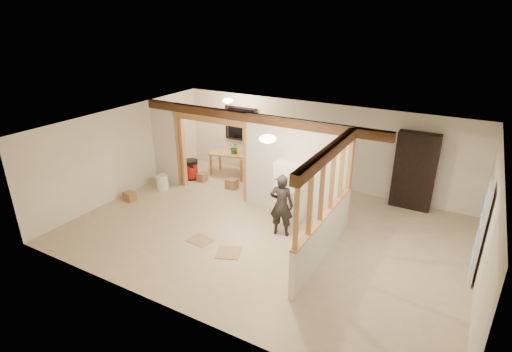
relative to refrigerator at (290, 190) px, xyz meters
The scene contains 30 objects.
floor 1.17m from the refrigerator, 107.24° to the right, with size 9.00×6.50×0.01m, color #C8B594.
ceiling 1.92m from the refrigerator, 107.24° to the right, with size 9.00×6.50×0.01m, color white.
wall_back 2.48m from the refrigerator, 96.02° to the left, with size 9.00×0.01×2.50m, color white.
wall_front 4.11m from the refrigerator, 93.59° to the right, with size 9.00×0.01×2.50m, color white.
wall_left 4.85m from the refrigerator, behind, with size 0.01×6.50×2.50m, color white.
wall_right 4.35m from the refrigerator, 10.99° to the right, with size 0.01×6.50×2.50m, color white.
partition_left_stub 4.35m from the refrigerator, behind, with size 0.90×0.12×2.50m, color silver.
partition_center 0.60m from the refrigerator, 98.44° to the left, with size 2.80×0.12×2.50m, color silver.
doorway_frame 2.70m from the refrigerator, behind, with size 2.46×0.14×2.20m, color #BA834E.
header_beam_back 2.06m from the refrigerator, 163.34° to the left, with size 7.00×0.18×0.22m, color #51301C.
header_beam_right 2.42m from the refrigerator, 42.32° to the right, with size 0.18×3.30×0.22m, color #51301C.
pony_wall 1.84m from the refrigerator, 42.32° to the right, with size 0.12×3.20×1.00m, color silver.
stud_partition 2.02m from the refrigerator, 42.32° to the right, with size 0.14×3.20×1.32m, color #BA834E.
window_back 3.77m from the refrigerator, 140.60° to the left, with size 1.12×0.10×1.10m, color black.
french_door 4.19m from the refrigerator, ahead, with size 0.12×0.86×2.00m, color white.
ceiling_dome_main 2.15m from the refrigerator, 88.09° to the right, with size 0.36×0.36×0.16m, color #FFEABF.
ceiling_dome_util 3.55m from the refrigerator, 151.83° to the left, with size 0.32×0.32×0.14m, color #FFEABF.
hanging_bulb 2.76m from the refrigerator, 161.02° to the left, with size 0.07×0.07×0.07m, color #FFD88C.
refrigerator is the anchor object (origin of this frame).
woman 0.81m from the refrigerator, 79.54° to the right, with size 0.55×0.36×1.52m, color black.
work_table 3.35m from the refrigerator, 149.54° to the left, with size 1.24×0.62×0.78m, color #BA834E.
potted_plant 3.18m from the refrigerator, 148.04° to the left, with size 0.34×0.29×0.38m, color #336026.
shop_vac 3.94m from the refrigerator, 166.95° to the left, with size 0.48×0.48×0.62m, color #A01512.
bookshelf 3.36m from the refrigerator, 40.68° to the left, with size 1.03×0.34×2.07m, color black.
bucket 4.10m from the refrigerator, behind, with size 0.34×0.34×0.43m, color silver.
box_util_a 2.56m from the refrigerator, 158.88° to the left, with size 0.33×0.28×0.28m, color #966B48.
box_util_b 3.59m from the refrigerator, 165.08° to the left, with size 0.27×0.27×0.25m, color #966B48.
box_front 4.54m from the refrigerator, 163.97° to the right, with size 0.31×0.25×0.25m, color #966B48.
floor_panel_near 2.28m from the refrigerator, 103.06° to the right, with size 0.51×0.51×0.02m, color tan.
floor_panel_far 2.52m from the refrigerator, 123.99° to the right, with size 0.53×0.43×0.02m, color tan.
Camera 1 is at (3.94, -7.43, 4.89)m, focal length 28.00 mm.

